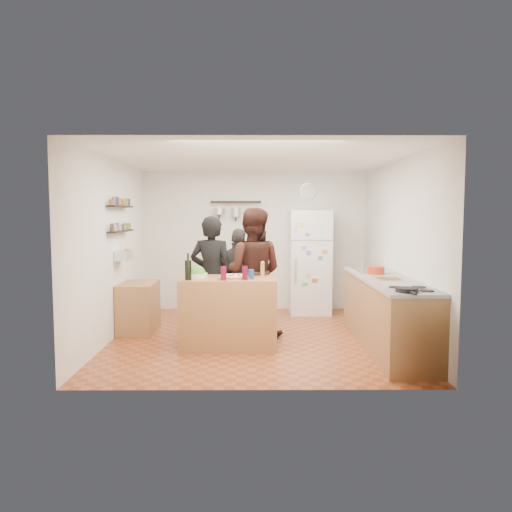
{
  "coord_description": "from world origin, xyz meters",
  "views": [
    {
      "loc": [
        -0.04,
        -6.93,
        1.77
      ],
      "look_at": [
        0.0,
        0.1,
        1.15
      ],
      "focal_mm": 35.0,
      "sensor_mm": 36.0,
      "label": 1
    }
  ],
  "objects_px": {
    "red_bowl": "(376,270)",
    "side_table": "(139,307)",
    "wall_clock": "(308,191)",
    "counter_run": "(387,314)",
    "prep_island": "(229,312)",
    "wine_bottle": "(188,270)",
    "person_left": "(212,277)",
    "person_back": "(239,278)",
    "fridge": "(310,262)",
    "person_center": "(252,272)",
    "salad_bowl": "(197,275)",
    "skillet": "(407,290)",
    "pepper_mill": "(263,271)",
    "salt_canister": "(251,274)"
  },
  "relations": [
    {
      "from": "prep_island",
      "to": "skillet",
      "type": "relative_size",
      "value": 5.27
    },
    {
      "from": "prep_island",
      "to": "salad_bowl",
      "type": "height_order",
      "value": "salad_bowl"
    },
    {
      "from": "salt_canister",
      "to": "person_center",
      "type": "xyz_separation_m",
      "value": [
        0.01,
        0.63,
        -0.05
      ]
    },
    {
      "from": "person_back",
      "to": "skillet",
      "type": "bearing_deg",
      "value": 143.21
    },
    {
      "from": "salad_bowl",
      "to": "red_bowl",
      "type": "relative_size",
      "value": 1.16
    },
    {
      "from": "prep_island",
      "to": "salt_canister",
      "type": "relative_size",
      "value": 10.18
    },
    {
      "from": "salad_bowl",
      "to": "person_back",
      "type": "bearing_deg",
      "value": 62.41
    },
    {
      "from": "salt_canister",
      "to": "counter_run",
      "type": "xyz_separation_m",
      "value": [
        1.77,
        0.0,
        -0.52
      ]
    },
    {
      "from": "prep_island",
      "to": "wine_bottle",
      "type": "relative_size",
      "value": 4.95
    },
    {
      "from": "person_center",
      "to": "person_left",
      "type": "bearing_deg",
      "value": 12.99
    },
    {
      "from": "prep_island",
      "to": "person_center",
      "type": "xyz_separation_m",
      "value": [
        0.31,
        0.51,
        0.46
      ]
    },
    {
      "from": "pepper_mill",
      "to": "salt_canister",
      "type": "relative_size",
      "value": 1.37
    },
    {
      "from": "pepper_mill",
      "to": "person_back",
      "type": "bearing_deg",
      "value": 108.21
    },
    {
      "from": "salad_bowl",
      "to": "pepper_mill",
      "type": "distance_m",
      "value": 0.87
    },
    {
      "from": "person_left",
      "to": "fridge",
      "type": "xyz_separation_m",
      "value": [
        1.57,
        1.69,
        0.04
      ]
    },
    {
      "from": "skillet",
      "to": "person_back",
      "type": "bearing_deg",
      "value": 128.47
    },
    {
      "from": "wine_bottle",
      "to": "pepper_mill",
      "type": "height_order",
      "value": "wine_bottle"
    },
    {
      "from": "red_bowl",
      "to": "skillet",
      "type": "bearing_deg",
      "value": -91.82
    },
    {
      "from": "skillet",
      "to": "fridge",
      "type": "distance_m",
      "value": 3.5
    },
    {
      "from": "person_back",
      "to": "counter_run",
      "type": "distance_m",
      "value": 2.31
    },
    {
      "from": "prep_island",
      "to": "person_left",
      "type": "distance_m",
      "value": 0.69
    },
    {
      "from": "wall_clock",
      "to": "person_center",
      "type": "bearing_deg",
      "value": -116.7
    },
    {
      "from": "salt_canister",
      "to": "side_table",
      "type": "relative_size",
      "value": 0.15
    },
    {
      "from": "person_back",
      "to": "wall_clock",
      "type": "distance_m",
      "value": 2.33
    },
    {
      "from": "fridge",
      "to": "person_center",
      "type": "bearing_deg",
      "value": -121.07
    },
    {
      "from": "salt_canister",
      "to": "person_center",
      "type": "relative_size",
      "value": 0.07
    },
    {
      "from": "pepper_mill",
      "to": "wine_bottle",
      "type": "bearing_deg",
      "value": -164.13
    },
    {
      "from": "red_bowl",
      "to": "fridge",
      "type": "distance_m",
      "value": 2.0
    },
    {
      "from": "prep_island",
      "to": "salt_canister",
      "type": "distance_m",
      "value": 0.61
    },
    {
      "from": "salad_bowl",
      "to": "skillet",
      "type": "distance_m",
      "value": 2.72
    },
    {
      "from": "person_left",
      "to": "person_center",
      "type": "height_order",
      "value": "person_center"
    },
    {
      "from": "person_left",
      "to": "person_back",
      "type": "xyz_separation_m",
      "value": [
        0.37,
        0.58,
        -0.1
      ]
    },
    {
      "from": "pepper_mill",
      "to": "side_table",
      "type": "distance_m",
      "value": 2.07
    },
    {
      "from": "salt_canister",
      "to": "counter_run",
      "type": "relative_size",
      "value": 0.05
    },
    {
      "from": "prep_island",
      "to": "pepper_mill",
      "type": "xyz_separation_m",
      "value": [
        0.45,
        0.05,
        0.54
      ]
    },
    {
      "from": "salad_bowl",
      "to": "pepper_mill",
      "type": "bearing_deg",
      "value": 0.0
    },
    {
      "from": "person_center",
      "to": "person_back",
      "type": "height_order",
      "value": "person_center"
    },
    {
      "from": "fridge",
      "to": "red_bowl",
      "type": "bearing_deg",
      "value": -69.47
    },
    {
      "from": "salad_bowl",
      "to": "fridge",
      "type": "bearing_deg",
      "value": 50.83
    },
    {
      "from": "salad_bowl",
      "to": "wall_clock",
      "type": "relative_size",
      "value": 0.93
    },
    {
      "from": "prep_island",
      "to": "red_bowl",
      "type": "xyz_separation_m",
      "value": [
        2.02,
        0.31,
        0.51
      ]
    },
    {
      "from": "red_bowl",
      "to": "side_table",
      "type": "relative_size",
      "value": 0.3
    },
    {
      "from": "wall_clock",
      "to": "counter_run",
      "type": "bearing_deg",
      "value": -74.08
    },
    {
      "from": "person_center",
      "to": "person_back",
      "type": "distance_m",
      "value": 0.61
    },
    {
      "from": "skillet",
      "to": "red_bowl",
      "type": "xyz_separation_m",
      "value": [
        0.05,
        1.57,
        0.03
      ]
    },
    {
      "from": "red_bowl",
      "to": "pepper_mill",
      "type": "bearing_deg",
      "value": -170.52
    },
    {
      "from": "salad_bowl",
      "to": "salt_canister",
      "type": "xyz_separation_m",
      "value": [
        0.72,
        -0.17,
        0.03
      ]
    },
    {
      "from": "person_left",
      "to": "red_bowl",
      "type": "distance_m",
      "value": 2.28
    },
    {
      "from": "person_back",
      "to": "skillet",
      "type": "distance_m",
      "value": 2.98
    },
    {
      "from": "person_center",
      "to": "person_back",
      "type": "xyz_separation_m",
      "value": [
        -0.2,
        0.56,
        -0.15
      ]
    }
  ]
}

